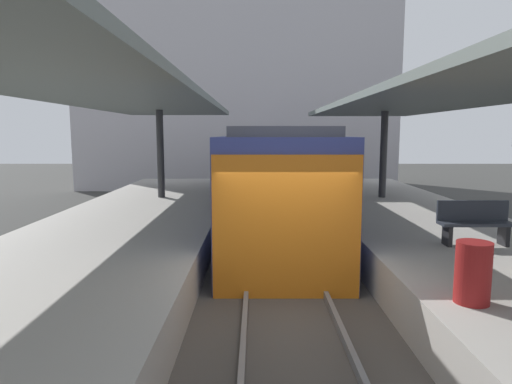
# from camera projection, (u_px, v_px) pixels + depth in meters

# --- Properties ---
(ground_plane) EXTENTS (80.00, 80.00, 0.00)m
(ground_plane) POSITION_uv_depth(u_px,v_px,m) (285.00, 315.00, 7.78)
(ground_plane) COLOR #383835
(platform_left) EXTENTS (4.40, 28.00, 1.00)m
(platform_left) POSITION_uv_depth(u_px,v_px,m) (67.00, 288.00, 7.70)
(platform_left) COLOR #ADA8A0
(platform_left) RESTS_ON ground_plane
(platform_right) EXTENTS (4.40, 28.00, 1.00)m
(platform_right) POSITION_uv_depth(u_px,v_px,m) (503.00, 287.00, 7.73)
(platform_right) COLOR #ADA8A0
(platform_right) RESTS_ON ground_plane
(track_ballast) EXTENTS (3.20, 28.00, 0.20)m
(track_ballast) POSITION_uv_depth(u_px,v_px,m) (285.00, 310.00, 7.77)
(track_ballast) COLOR #4C4742
(track_ballast) RESTS_ON ground_plane
(rail_near_side) EXTENTS (0.08, 28.00, 0.14)m
(rail_near_side) POSITION_uv_depth(u_px,v_px,m) (244.00, 301.00, 7.74)
(rail_near_side) COLOR slate
(rail_near_side) RESTS_ON track_ballast
(rail_far_side) EXTENTS (0.08, 28.00, 0.14)m
(rail_far_side) POSITION_uv_depth(u_px,v_px,m) (326.00, 300.00, 7.75)
(rail_far_side) COLOR slate
(rail_far_side) RESTS_ON track_ballast
(commuter_train) EXTENTS (2.78, 13.46, 3.10)m
(commuter_train) POSITION_uv_depth(u_px,v_px,m) (271.00, 178.00, 14.50)
(commuter_train) COLOR #38428C
(commuter_train) RESTS_ON track_ballast
(canopy_left) EXTENTS (4.18, 21.00, 3.12)m
(canopy_left) POSITION_uv_depth(u_px,v_px,m) (87.00, 90.00, 8.63)
(canopy_left) COLOR #333335
(canopy_left) RESTS_ON platform_left
(canopy_right) EXTENTS (4.18, 21.00, 3.08)m
(canopy_right) POSITION_uv_depth(u_px,v_px,m) (476.00, 93.00, 8.67)
(canopy_right) COLOR #333335
(canopy_right) RESTS_ON platform_right
(platform_bench) EXTENTS (1.40, 0.41, 0.86)m
(platform_bench) POSITION_uv_depth(u_px,v_px,m) (472.00, 221.00, 8.68)
(platform_bench) COLOR black
(platform_bench) RESTS_ON platform_right
(litter_bin) EXTENTS (0.44, 0.44, 0.80)m
(litter_bin) POSITION_uv_depth(u_px,v_px,m) (470.00, 272.00, 5.67)
(litter_bin) COLOR maroon
(litter_bin) RESTS_ON platform_right
(station_building_backdrop) EXTENTS (18.00, 6.00, 11.00)m
(station_building_backdrop) POSITION_uv_depth(u_px,v_px,m) (235.00, 95.00, 26.89)
(station_building_backdrop) COLOR #B7B2B7
(station_building_backdrop) RESTS_ON ground_plane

